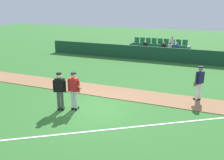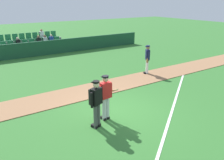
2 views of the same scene
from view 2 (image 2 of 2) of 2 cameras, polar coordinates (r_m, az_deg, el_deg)
ground_plane at (r=9.44m, az=1.09°, el=-7.72°), size 80.00×80.00×0.00m
infield_dirt_path at (r=11.42m, az=-6.07°, el=-2.74°), size 28.00×1.85×0.03m
foul_line_chalk at (r=10.94m, az=15.75°, el=-4.47°), size 9.85×7.02×0.01m
dugout_fence at (r=19.35m, az=-18.52°, el=7.41°), size 20.00×0.16×1.17m
stadium_bleachers at (r=20.74m, az=-19.53°, el=7.81°), size 5.55×2.10×1.90m
batter_red_jersey at (r=8.39m, az=-1.60°, el=-4.04°), size 0.71×0.76×1.76m
umpire_home_plate at (r=7.89m, az=-4.01°, el=-5.41°), size 0.56×0.41×1.76m
runner_navy_jersey at (r=13.90m, az=8.86°, el=5.32°), size 0.49×0.58×1.76m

